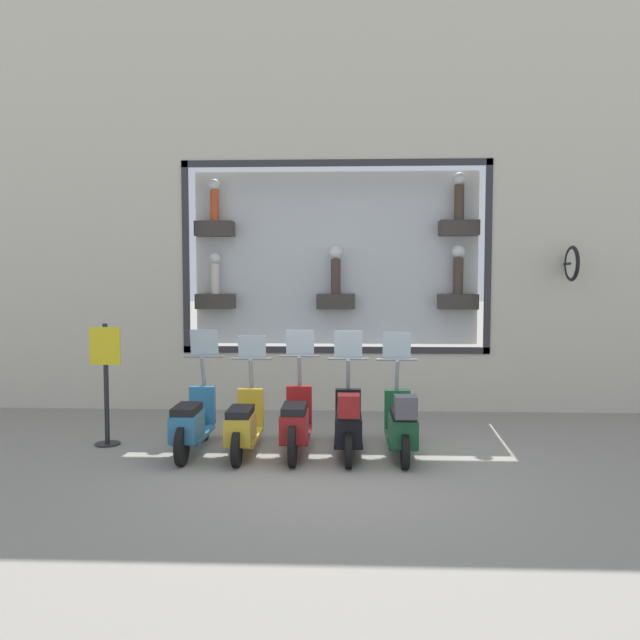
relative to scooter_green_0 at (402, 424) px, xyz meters
name	(u,v)px	position (x,y,z in m)	size (l,w,h in m)	color
ground_plane	(331,466)	(-0.41, 0.95, -0.46)	(120.00, 120.00, 0.00)	gray
building_facade	(336,185)	(3.19, 0.94, 3.69)	(1.23, 36.00, 8.15)	beige
scooter_green_0	(402,424)	(0.00, 0.00, 0.00)	(1.79, 0.61, 1.65)	black
scooter_black_1	(348,423)	(0.00, 0.72, 0.01)	(1.79, 0.60, 1.66)	black
scooter_red_2	(296,423)	(0.07, 1.45, -0.01)	(1.81, 0.61, 1.67)	black
scooter_yellow_3	(244,425)	(0.06, 2.17, -0.04)	(1.79, 0.60, 1.59)	black
scooter_teal_4	(192,423)	(0.07, 2.89, -0.02)	(1.80, 0.61, 1.67)	black
shop_sign_post	(106,379)	(0.48, 4.25, 0.51)	(0.36, 0.45, 1.78)	#232326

